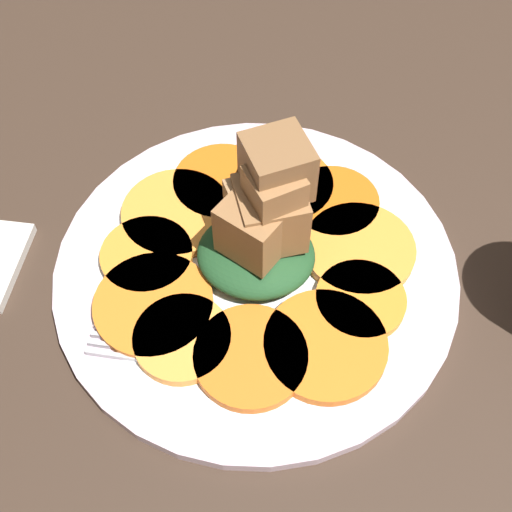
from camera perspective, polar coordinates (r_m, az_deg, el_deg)
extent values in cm
cube|color=#38281E|center=(49.59, 0.00, -2.04)|extent=(120.00, 120.00, 2.00)
cylinder|color=silver|center=(48.34, 0.00, -1.08)|extent=(30.13, 30.13, 1.00)
cylinder|color=white|center=(48.30, 0.00, -1.05)|extent=(24.10, 24.10, 1.00)
cylinder|color=orange|center=(46.29, 9.28, -3.87)|extent=(6.46, 6.46, 0.80)
cylinder|color=orange|center=(48.73, 9.16, 0.62)|extent=(8.41, 8.41, 0.80)
cylinder|color=#D56013|center=(51.24, 6.94, 4.76)|extent=(7.12, 7.12, 0.80)
cylinder|color=orange|center=(52.09, 2.46, 6.33)|extent=(8.01, 8.01, 0.80)
cylinder|color=#D66114|center=(52.30, -3.02, 6.56)|extent=(7.93, 7.93, 0.80)
cylinder|color=orange|center=(50.58, -7.08, 3.82)|extent=(8.56, 8.56, 0.80)
cylinder|color=orange|center=(48.47, -9.69, 0.06)|extent=(6.89, 6.89, 0.80)
cylinder|color=orange|center=(46.06, -9.09, -4.29)|extent=(8.52, 8.52, 0.80)
cylinder|color=#F9953A|center=(44.48, -6.58, -7.29)|extent=(6.75, 6.75, 0.80)
cylinder|color=orange|center=(43.58, -0.48, -8.94)|extent=(7.75, 7.75, 0.80)
cylinder|color=orange|center=(44.21, 6.19, -7.89)|extent=(8.48, 8.48, 0.80)
ellipsoid|color=#1E4723|center=(46.81, 0.00, 0.18)|extent=(8.68, 7.81, 2.50)
cube|color=#9E754C|center=(45.05, 0.59, 3.97)|extent=(5.36, 5.36, 3.97)
cube|color=olive|center=(44.55, 1.26, 3.76)|extent=(5.89, 5.89, 4.55)
cube|color=olive|center=(44.12, -0.25, 2.78)|extent=(5.80, 5.80, 4.27)
cube|color=brown|center=(42.20, 1.87, 7.88)|extent=(5.52, 5.52, 4.06)
cube|color=olive|center=(42.20, 1.63, 5.71)|extent=(4.65, 4.65, 3.35)
cube|color=#B2B2B7|center=(43.61, 0.70, -9.47)|extent=(11.94, 1.30, 0.40)
cube|color=#B2B2B7|center=(44.47, -7.93, -8.19)|extent=(1.48, 2.33, 0.40)
cube|color=#B2B2B7|center=(44.79, -12.08, -8.69)|extent=(4.70, 0.39, 0.40)
cube|color=#B2B2B7|center=(45.06, -11.85, -7.94)|extent=(4.70, 0.39, 0.40)
cube|color=#B2B2B7|center=(45.33, -11.62, -7.20)|extent=(4.70, 0.39, 0.40)
cube|color=#B2B2B7|center=(45.61, -11.40, -6.47)|extent=(4.70, 0.39, 0.40)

